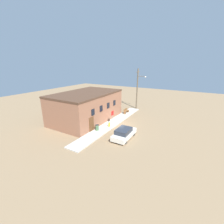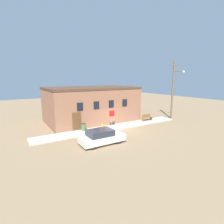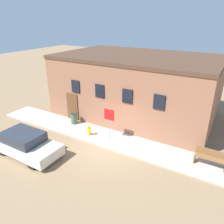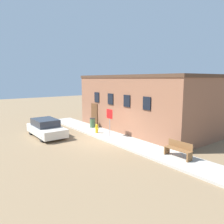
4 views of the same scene
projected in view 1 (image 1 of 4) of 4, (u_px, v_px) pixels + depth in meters
The scene contains 9 objects.
ground_plane at pixel (118, 124), 24.06m from camera, with size 80.00×80.00×0.00m, color #846B4C.
sidewalk at pixel (113, 123), 24.54m from camera, with size 18.96×2.09×0.14m.
brick_building at pixel (87, 106), 25.47m from camera, with size 11.92×7.46×4.78m.
fire_hydrant at pixel (109, 124), 22.78m from camera, with size 0.46×0.22×0.73m.
stop_sign at pixel (112, 115), 23.74m from camera, with size 0.71×0.06×2.07m.
bench at pixel (126, 111), 29.13m from camera, with size 1.57×0.44×0.89m.
trash_bin at pixel (97, 127), 21.52m from camera, with size 0.50×0.50×0.85m.
utility_pole at pixel (138, 88), 31.48m from camera, with size 1.80×1.89×8.44m.
parked_car at pixel (124, 133), 19.47m from camera, with size 4.15×1.83×1.36m.
Camera 1 is at (-19.85, -10.26, 9.22)m, focal length 24.00 mm.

